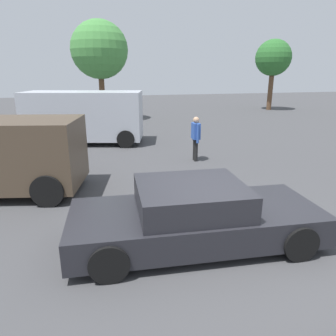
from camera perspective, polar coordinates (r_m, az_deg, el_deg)
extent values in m
plane|color=#424244|center=(6.13, 7.85, -13.72)|extent=(80.00, 80.00, 0.00)
cube|color=#232328|center=(5.96, 5.06, -9.80)|extent=(4.75, 2.19, 0.55)
cube|color=#232328|center=(5.72, 4.22, -5.29)|extent=(2.07, 1.84, 0.48)
cube|color=slate|center=(6.01, 12.77, -4.57)|extent=(0.18, 1.56, 0.40)
cube|color=slate|center=(5.57, -5.03, -5.94)|extent=(0.18, 1.56, 0.40)
cylinder|color=black|center=(7.29, 15.56, -6.19)|extent=(0.66, 0.27, 0.64)
cylinder|color=black|center=(5.95, 22.90, -12.50)|extent=(0.66, 0.27, 0.64)
cylinder|color=black|center=(6.60, -10.80, -8.34)|extent=(0.66, 0.27, 0.64)
cylinder|color=black|center=(5.09, -10.75, -16.67)|extent=(0.66, 0.27, 0.64)
ellipsoid|color=olive|center=(8.21, 20.79, -4.68)|extent=(0.28, 0.41, 0.24)
sphere|color=olive|center=(7.99, 21.70, -4.87)|extent=(0.19, 0.19, 0.19)
sphere|color=olive|center=(7.94, 21.93, -5.09)|extent=(0.09, 0.09, 0.09)
cylinder|color=olive|center=(8.20, 21.50, -6.05)|extent=(0.06, 0.06, 0.13)
cylinder|color=olive|center=(8.14, 20.68, -6.13)|extent=(0.06, 0.06, 0.13)
cylinder|color=olive|center=(8.40, 20.66, -5.40)|extent=(0.06, 0.06, 0.13)
cylinder|color=olive|center=(8.34, 19.86, -5.48)|extent=(0.06, 0.06, 0.13)
sphere|color=olive|center=(8.39, 20.05, -3.87)|extent=(0.11, 0.11, 0.11)
cube|color=#B2B7C1|center=(14.73, -15.09, 9.29)|extent=(5.47, 3.25, 2.10)
cube|color=slate|center=(15.52, -24.43, 10.46)|extent=(0.48, 1.65, 0.84)
cylinder|color=black|center=(14.62, -23.24, 4.90)|extent=(0.80, 0.44, 0.76)
cylinder|color=black|center=(16.35, -20.73, 6.35)|extent=(0.80, 0.44, 0.76)
cylinder|color=black|center=(13.57, -7.73, 5.29)|extent=(0.80, 0.44, 0.76)
cylinder|color=black|center=(15.42, -6.83, 6.74)|extent=(0.80, 0.44, 0.76)
cylinder|color=black|center=(8.06, -21.13, -3.85)|extent=(0.84, 0.42, 0.80)
cylinder|color=black|center=(9.75, -17.79, 0.04)|extent=(0.84, 0.42, 0.80)
cylinder|color=black|center=(11.55, 4.90, 3.45)|extent=(0.13, 0.13, 0.81)
cylinder|color=black|center=(11.40, 5.16, 3.25)|extent=(0.13, 0.13, 0.81)
cube|color=#3359B2|center=(11.33, 5.12, 6.77)|extent=(0.26, 0.41, 0.58)
cylinder|color=#3359B2|center=(11.56, 4.76, 6.73)|extent=(0.09, 0.09, 0.68)
cylinder|color=#3359B2|center=(11.11, 5.48, 6.29)|extent=(0.09, 0.09, 0.68)
sphere|color=tan|center=(11.27, 5.17, 8.76)|extent=(0.22, 0.22, 0.22)
cylinder|color=brown|center=(28.89, 18.22, 13.26)|extent=(0.40, 0.40, 3.20)
sphere|color=#2D6B2D|center=(28.87, 18.74, 18.60)|extent=(2.95, 2.95, 2.95)
cylinder|color=brown|center=(21.73, -11.93, 12.66)|extent=(0.36, 0.36, 3.15)
sphere|color=#478C42|center=(21.72, -12.43, 20.41)|extent=(3.65, 3.65, 3.65)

